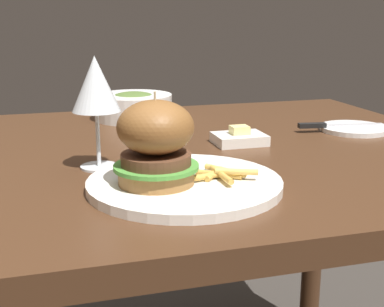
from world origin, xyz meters
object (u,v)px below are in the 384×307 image
at_px(bread_plate, 354,129).
at_px(wine_glass, 96,87).
at_px(main_plate, 185,184).
at_px(butter_dish, 240,138).
at_px(burger_sandwich, 156,142).
at_px(table_knife, 333,125).
at_px(soup_bowl, 134,106).

bearing_deg(bread_plate, wine_glass, -166.68).
xyz_separation_m(main_plate, butter_dish, (0.18, 0.23, 0.00)).
xyz_separation_m(burger_sandwich, bread_plate, (0.50, 0.28, -0.07)).
distance_m(wine_glass, table_knife, 0.55).
relative_size(main_plate, soup_bowl, 1.56).
relative_size(main_plate, burger_sandwich, 2.18).
xyz_separation_m(wine_glass, butter_dish, (0.28, 0.09, -0.12)).
relative_size(bread_plate, soup_bowl, 0.79).
xyz_separation_m(bread_plate, soup_bowl, (-0.44, 0.26, 0.03)).
distance_m(wine_glass, butter_dish, 0.32).
bearing_deg(table_knife, bread_plate, -8.10).
distance_m(wine_glass, soup_bowl, 0.43).
xyz_separation_m(bread_plate, butter_dish, (-0.28, -0.04, 0.01)).
relative_size(main_plate, wine_glass, 1.56).
bearing_deg(table_knife, burger_sandwich, -147.39).
relative_size(table_knife, butter_dish, 1.94).
xyz_separation_m(wine_glass, table_knife, (0.52, 0.14, -0.12)).
relative_size(burger_sandwich, soup_bowl, 0.71).
bearing_deg(wine_glass, main_plate, -52.68).
bearing_deg(soup_bowl, wine_glass, -107.93).
bearing_deg(wine_glass, burger_sandwich, -66.50).
bearing_deg(butter_dish, soup_bowl, 116.72).
distance_m(main_plate, wine_glass, 0.22).
xyz_separation_m(table_knife, soup_bowl, (-0.39, 0.26, 0.02)).
height_order(burger_sandwich, wine_glass, wine_glass).
bearing_deg(burger_sandwich, wine_glass, 113.50).
distance_m(burger_sandwich, wine_glass, 0.17).
bearing_deg(soup_bowl, bread_plate, -31.12).
xyz_separation_m(main_plate, wine_glass, (-0.11, 0.14, 0.13)).
bearing_deg(wine_glass, bread_plate, 13.32).
bearing_deg(main_plate, wine_glass, 127.32).
xyz_separation_m(table_knife, butter_dish, (-0.24, -0.05, -0.00)).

